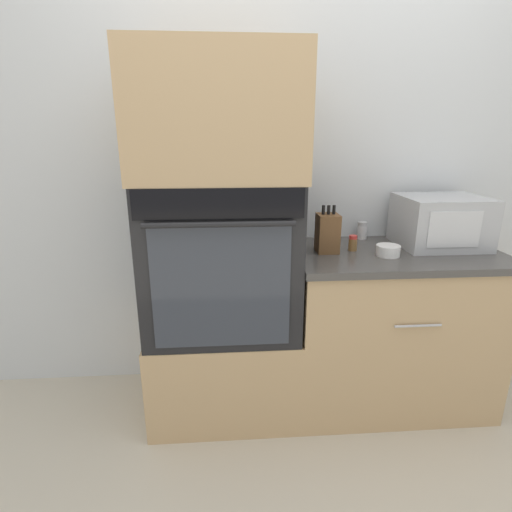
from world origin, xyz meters
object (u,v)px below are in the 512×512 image
at_px(bowl, 388,250).
at_px(condiment_jar_near, 353,243).
at_px(wall_oven, 222,255).
at_px(condiment_jar_mid, 362,231).
at_px(knife_block, 327,233).
at_px(microwave, 440,221).

distance_m(bowl, condiment_jar_near, 0.18).
xyz_separation_m(wall_oven, condiment_jar_mid, (0.79, 0.25, 0.05)).
height_order(wall_oven, condiment_jar_near, wall_oven).
distance_m(knife_block, bowl, 0.31).
xyz_separation_m(condiment_jar_near, condiment_jar_mid, (0.12, 0.23, 0.01)).
distance_m(microwave, bowl, 0.39).
relative_size(knife_block, condiment_jar_mid, 2.45).
distance_m(wall_oven, bowl, 0.82).
bearing_deg(wall_oven, microwave, 4.19).
distance_m(knife_block, condiment_jar_mid, 0.36).
distance_m(microwave, condiment_jar_mid, 0.41).
xyz_separation_m(knife_block, bowl, (0.28, -0.09, -0.07)).
height_order(microwave, condiment_jar_near, microwave).
relative_size(microwave, bowl, 3.67).
height_order(wall_oven, knife_block, wall_oven).
distance_m(wall_oven, knife_block, 0.54).
relative_size(microwave, knife_block, 1.79).
relative_size(knife_block, condiment_jar_near, 3.00).
height_order(bowl, condiment_jar_mid, condiment_jar_mid).
relative_size(knife_block, bowl, 2.05).
distance_m(wall_oven, condiment_jar_near, 0.67).
relative_size(wall_oven, condiment_jar_near, 9.42).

